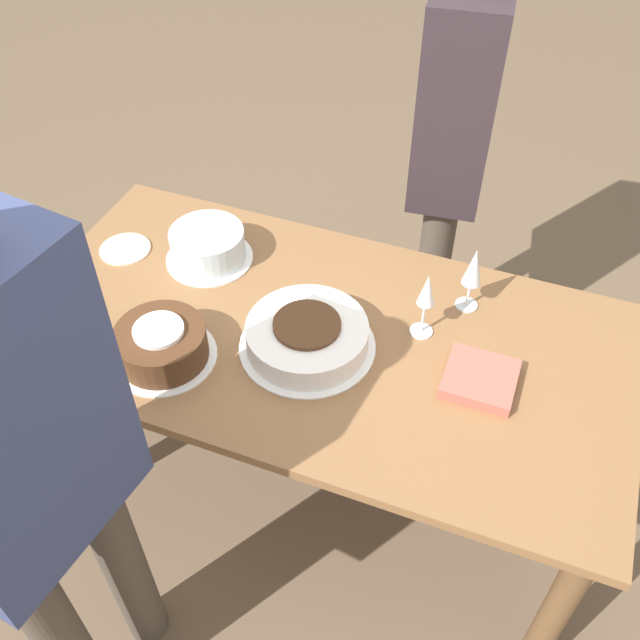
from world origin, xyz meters
TOP-DOWN VIEW (x-y plane):
  - ground_plane at (0.00, 0.00)m, footprint 12.00×12.00m
  - dining_table at (0.00, 0.00)m, footprint 1.65×0.84m
  - cake_center_white at (-0.01, -0.06)m, footprint 0.36×0.36m
  - cake_front_chocolate at (-0.34, -0.22)m, footprint 0.27×0.27m
  - cake_back_decorated at (-0.41, 0.17)m, footprint 0.26×0.26m
  - wine_glass_near at (0.34, 0.24)m, footprint 0.06×0.06m
  - wine_glass_far at (0.25, 0.10)m, footprint 0.06×0.06m
  - dessert_plate_left at (-0.67, 0.11)m, footprint 0.15×0.15m
  - fork_pile at (-0.68, -0.21)m, footprint 0.21×0.13m
  - napkin_stack at (0.43, -0.02)m, footprint 0.17×0.17m
  - person_cutting at (-0.31, -0.73)m, footprint 0.27×0.42m
  - person_watching at (0.15, 0.79)m, footprint 0.26×0.42m

SIDE VIEW (x-z plane):
  - ground_plane at x=0.00m, z-range 0.00..0.00m
  - dining_table at x=0.00m, z-range 0.27..1.02m
  - dessert_plate_left at x=-0.67m, z-range 0.75..0.76m
  - fork_pile at x=-0.68m, z-range 0.75..0.77m
  - napkin_stack at x=0.43m, z-range 0.75..0.78m
  - cake_center_white at x=-0.01m, z-range 0.75..0.83m
  - cake_front_chocolate at x=-0.34m, z-range 0.75..0.85m
  - cake_back_decorated at x=-0.41m, z-range 0.75..0.85m
  - wine_glass_near at x=0.34m, z-range 0.79..0.98m
  - wine_glass_far at x=0.25m, z-range 0.79..0.99m
  - person_watching at x=0.15m, z-range 0.16..1.74m
  - person_cutting at x=-0.31m, z-range 0.17..1.81m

